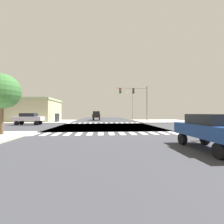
{
  "coord_description": "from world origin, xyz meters",
  "views": [
    {
      "loc": [
        -0.68,
        -21.31,
        1.95
      ],
      "look_at": [
        1.49,
        9.68,
        2.1
      ],
      "focal_mm": 24.08,
      "sensor_mm": 36.0,
      "label": 1
    }
  ],
  "objects_px": {
    "street_lamp": "(132,103)",
    "sedan_crossing_2": "(29,118)",
    "bank_building": "(25,110)",
    "traffic_signal_mast": "(136,96)",
    "sidewalk_tree": "(2,91)",
    "suv_queued_1": "(96,115)",
    "sedan_farside_1": "(211,129)"
  },
  "relations": [
    {
      "from": "sedan_farside_1",
      "to": "sedan_crossing_2",
      "type": "bearing_deg",
      "value": 134.84
    },
    {
      "from": "bank_building",
      "to": "sedan_farside_1",
      "type": "bearing_deg",
      "value": -50.29
    },
    {
      "from": "traffic_signal_mast",
      "to": "street_lamp",
      "type": "relative_size",
      "value": 0.94
    },
    {
      "from": "sidewalk_tree",
      "to": "sedan_farside_1",
      "type": "distance_m",
      "value": 15.41
    },
    {
      "from": "bank_building",
      "to": "sedan_crossing_2",
      "type": "xyz_separation_m",
      "value": [
        5.69,
        -10.28,
        -1.4
      ]
    },
    {
      "from": "street_lamp",
      "to": "suv_queued_1",
      "type": "distance_m",
      "value": 10.18
    },
    {
      "from": "sidewalk_tree",
      "to": "sedan_farside_1",
      "type": "relative_size",
      "value": 1.22
    },
    {
      "from": "street_lamp",
      "to": "sidewalk_tree",
      "type": "height_order",
      "value": "street_lamp"
    },
    {
      "from": "street_lamp",
      "to": "sedan_crossing_2",
      "type": "xyz_separation_m",
      "value": [
        -19.86,
        -16.07,
        -3.41
      ]
    },
    {
      "from": "bank_building",
      "to": "sedan_crossing_2",
      "type": "distance_m",
      "value": 11.83
    },
    {
      "from": "sidewalk_tree",
      "to": "suv_queued_1",
      "type": "relative_size",
      "value": 1.14
    },
    {
      "from": "sedan_farside_1",
      "to": "sedan_crossing_2",
      "type": "distance_m",
      "value": 24.5
    },
    {
      "from": "sedan_crossing_2",
      "to": "suv_queued_1",
      "type": "xyz_separation_m",
      "value": [
        10.28,
        14.66,
        0.28
      ]
    },
    {
      "from": "traffic_signal_mast",
      "to": "street_lamp",
      "type": "bearing_deg",
      "value": 82.12
    },
    {
      "from": "sedan_farside_1",
      "to": "sedan_crossing_2",
      "type": "relative_size",
      "value": 1.0
    },
    {
      "from": "traffic_signal_mast",
      "to": "suv_queued_1",
      "type": "height_order",
      "value": "traffic_signal_mast"
    },
    {
      "from": "bank_building",
      "to": "sedan_farside_1",
      "type": "height_order",
      "value": "bank_building"
    },
    {
      "from": "bank_building",
      "to": "sidewalk_tree",
      "type": "xyz_separation_m",
      "value": [
        8.92,
        -21.88,
        1.22
      ]
    },
    {
      "from": "suv_queued_1",
      "to": "traffic_signal_mast",
      "type": "bearing_deg",
      "value": 125.01
    },
    {
      "from": "traffic_signal_mast",
      "to": "suv_queued_1",
      "type": "bearing_deg",
      "value": 125.01
    },
    {
      "from": "bank_building",
      "to": "street_lamp",
      "type": "bearing_deg",
      "value": 12.79
    },
    {
      "from": "street_lamp",
      "to": "sidewalk_tree",
      "type": "distance_m",
      "value": 32.3
    },
    {
      "from": "traffic_signal_mast",
      "to": "street_lamp",
      "type": "distance_m",
      "value": 12.74
    },
    {
      "from": "street_lamp",
      "to": "sedan_crossing_2",
      "type": "bearing_deg",
      "value": -141.01
    },
    {
      "from": "traffic_signal_mast",
      "to": "sidewalk_tree",
      "type": "xyz_separation_m",
      "value": [
        -14.89,
        -15.08,
        -1.45
      ]
    },
    {
      "from": "traffic_signal_mast",
      "to": "bank_building",
      "type": "distance_m",
      "value": 24.9
    },
    {
      "from": "sidewalk_tree",
      "to": "suv_queued_1",
      "type": "height_order",
      "value": "sidewalk_tree"
    },
    {
      "from": "traffic_signal_mast",
      "to": "sedan_crossing_2",
      "type": "bearing_deg",
      "value": -169.15
    },
    {
      "from": "traffic_signal_mast",
      "to": "sedan_farside_1",
      "type": "distance_m",
      "value": 21.26
    },
    {
      "from": "sidewalk_tree",
      "to": "suv_queued_1",
      "type": "distance_m",
      "value": 27.3
    },
    {
      "from": "street_lamp",
      "to": "sedan_crossing_2",
      "type": "distance_m",
      "value": 25.77
    },
    {
      "from": "traffic_signal_mast",
      "to": "sidewalk_tree",
      "type": "relative_size",
      "value": 1.35
    }
  ]
}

